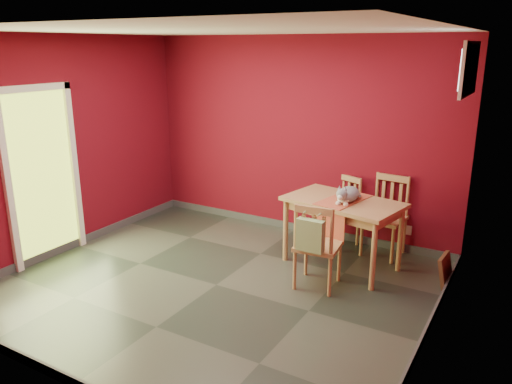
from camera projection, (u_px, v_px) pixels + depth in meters
The scene contains 13 objects.
ground at pixel (216, 285), 5.54m from camera, with size 4.50×4.50×0.00m, color #2D342D.
room_shell at pixel (216, 281), 5.53m from camera, with size 4.50×4.50×4.50m.
doorway at pixel (42, 170), 5.97m from camera, with size 0.06×1.01×2.13m.
window at pixel (469, 69), 4.63m from camera, with size 0.05×0.90×0.50m.
outlet_plate at pixel (408, 230), 6.34m from camera, with size 0.08×0.01×0.12m, color silver.
dining_table at pixel (343, 208), 5.84m from camera, with size 1.44×1.01×0.83m.
table_runner at pixel (339, 208), 5.72m from camera, with size 0.50×0.82×0.38m.
chair_far_left at pixel (341, 210), 6.58m from camera, with size 0.56×0.56×0.92m.
chair_far_right at pixel (386, 215), 6.25m from camera, with size 0.51×0.51×1.01m.
chair_near at pixel (317, 245), 5.36m from camera, with size 0.50×0.50×0.98m.
tote_bag at pixel (310, 235), 5.11m from camera, with size 0.29×0.18×0.41m.
cat at pixel (348, 191), 5.73m from camera, with size 0.25×0.48×0.24m, color slate, non-canonical shape.
picture_frame at pixel (445, 270), 5.50m from camera, with size 0.14×0.36×0.35m.
Camera 1 is at (2.91, -4.12, 2.56)m, focal length 35.00 mm.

